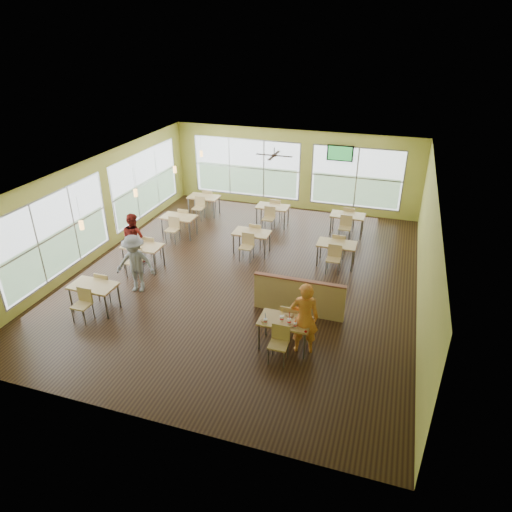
# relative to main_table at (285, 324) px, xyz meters

# --- Properties ---
(room) EXTENTS (12.00, 12.04, 3.20)m
(room) POSITION_rel_main_table_xyz_m (-2.00, 3.00, 0.97)
(room) COLOR black
(room) RESTS_ON ground
(window_bays) EXTENTS (9.24, 10.24, 2.38)m
(window_bays) POSITION_rel_main_table_xyz_m (-4.65, 6.08, 0.85)
(window_bays) COLOR white
(window_bays) RESTS_ON room
(main_table) EXTENTS (1.22, 1.52, 0.87)m
(main_table) POSITION_rel_main_table_xyz_m (0.00, 0.00, 0.00)
(main_table) COLOR tan
(main_table) RESTS_ON floor
(half_wall_divider) EXTENTS (2.40, 0.14, 1.04)m
(half_wall_divider) POSITION_rel_main_table_xyz_m (0.00, 1.45, -0.11)
(half_wall_divider) COLOR tan
(half_wall_divider) RESTS_ON floor
(dining_tables) EXTENTS (6.92, 8.72, 0.87)m
(dining_tables) POSITION_rel_main_table_xyz_m (-3.05, 4.71, -0.00)
(dining_tables) COLOR tan
(dining_tables) RESTS_ON floor
(pendant_lights) EXTENTS (0.11, 7.31, 0.86)m
(pendant_lights) POSITION_rel_main_table_xyz_m (-5.20, 3.68, 1.82)
(pendant_lights) COLOR #2D2119
(pendant_lights) RESTS_ON ceiling
(ceiling_fan) EXTENTS (1.25, 1.25, 0.29)m
(ceiling_fan) POSITION_rel_main_table_xyz_m (-2.00, 6.00, 2.32)
(ceiling_fan) COLOR #2D2119
(ceiling_fan) RESTS_ON ceiling
(tv_backwall) EXTENTS (1.00, 0.07, 0.60)m
(tv_backwall) POSITION_rel_main_table_xyz_m (-0.20, 8.90, 1.82)
(tv_backwall) COLOR black
(tv_backwall) RESTS_ON wall_back
(man_plaid) EXTENTS (0.75, 0.58, 1.81)m
(man_plaid) POSITION_rel_main_table_xyz_m (0.45, -0.00, 0.28)
(man_plaid) COLOR #D14117
(man_plaid) RESTS_ON floor
(patron_maroon) EXTENTS (0.94, 0.83, 1.62)m
(patron_maroon) POSITION_rel_main_table_xyz_m (-5.68, 2.82, 0.18)
(patron_maroon) COLOR #5C140E
(patron_maroon) RESTS_ON floor
(patron_grey) EXTENTS (1.22, 0.84, 1.72)m
(patron_grey) POSITION_rel_main_table_xyz_m (-4.65, 1.20, 0.23)
(patron_grey) COLOR slate
(patron_grey) RESTS_ON floor
(cup_blue) EXTENTS (0.09, 0.09, 0.31)m
(cup_blue) POSITION_rel_main_table_xyz_m (-0.40, -0.25, 0.18)
(cup_blue) COLOR white
(cup_blue) RESTS_ON main_table
(cup_yellow) EXTENTS (0.10, 0.10, 0.37)m
(cup_yellow) POSITION_rel_main_table_xyz_m (-0.06, -0.05, 0.19)
(cup_yellow) COLOR white
(cup_yellow) RESTS_ON main_table
(cup_red_near) EXTENTS (0.10, 0.10, 0.36)m
(cup_red_near) POSITION_rel_main_table_xyz_m (0.12, -0.11, 0.19)
(cup_red_near) COLOR white
(cup_red_near) RESTS_ON main_table
(cup_red_far) EXTENTS (0.09, 0.09, 0.31)m
(cup_red_far) POSITION_rel_main_table_xyz_m (0.29, -0.20, 0.18)
(cup_red_far) COLOR white
(cup_red_far) RESTS_ON main_table
(food_basket) EXTENTS (0.22, 0.22, 0.05)m
(food_basket) POSITION_rel_main_table_xyz_m (0.42, 0.12, 0.15)
(food_basket) COLOR black
(food_basket) RESTS_ON main_table
(ketchup_cup) EXTENTS (0.06, 0.06, 0.02)m
(ketchup_cup) POSITION_rel_main_table_xyz_m (0.55, -0.30, 0.13)
(ketchup_cup) COLOR #990204
(ketchup_cup) RESTS_ON main_table
(wrapper_left) EXTENTS (0.19, 0.17, 0.04)m
(wrapper_left) POSITION_rel_main_table_xyz_m (-0.45, -0.20, 0.14)
(wrapper_left) COLOR olive
(wrapper_left) RESTS_ON main_table
(wrapper_mid) EXTENTS (0.21, 0.19, 0.05)m
(wrapper_mid) POSITION_rel_main_table_xyz_m (0.06, 0.20, 0.14)
(wrapper_mid) COLOR olive
(wrapper_mid) RESTS_ON main_table
(wrapper_right) EXTENTS (0.15, 0.13, 0.04)m
(wrapper_right) POSITION_rel_main_table_xyz_m (0.22, -0.18, 0.14)
(wrapper_right) COLOR olive
(wrapper_right) RESTS_ON main_table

